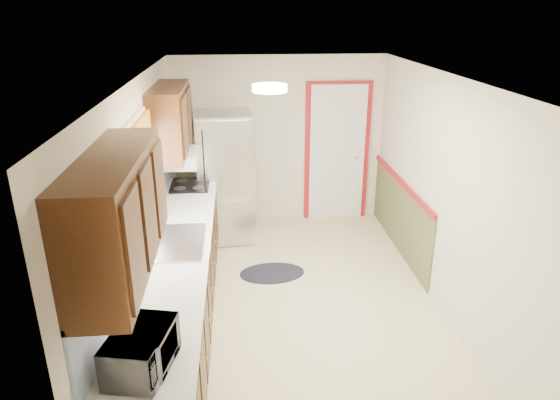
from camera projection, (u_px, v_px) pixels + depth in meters
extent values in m
cube|color=beige|center=(298.00, 310.00, 5.29)|extent=(3.20, 5.20, 0.12)
cube|color=white|center=(302.00, 80.00, 4.42)|extent=(3.20, 5.20, 0.12)
cube|color=beige|center=(279.00, 141.00, 7.18)|extent=(3.20, 0.10, 2.40)
cube|color=beige|center=(360.00, 387.00, 2.53)|extent=(3.20, 0.10, 2.40)
cube|color=beige|center=(143.00, 210.00, 4.74)|extent=(0.10, 5.20, 2.40)
cube|color=beige|center=(449.00, 200.00, 4.97)|extent=(0.10, 5.20, 2.40)
cube|color=#351C0C|center=(178.00, 294.00, 4.75)|extent=(0.60, 4.00, 0.90)
cube|color=silver|center=(176.00, 250.00, 4.58)|extent=(0.63, 4.00, 0.04)
cube|color=#578FD3|center=(139.00, 221.00, 4.45)|extent=(0.02, 4.00, 0.55)
cube|color=#351C0C|center=(118.00, 214.00, 3.04)|extent=(0.35, 1.40, 0.75)
cube|color=#351C0C|center=(171.00, 120.00, 5.54)|extent=(0.35, 1.20, 0.75)
cube|color=white|center=(137.00, 175.00, 4.40)|extent=(0.02, 1.00, 0.90)
cube|color=#D35727|center=(138.00, 136.00, 4.28)|extent=(0.05, 1.12, 0.24)
cube|color=#B7B7BC|center=(176.00, 242.00, 4.67)|extent=(0.52, 0.82, 0.02)
cube|color=white|center=(179.00, 158.00, 5.76)|extent=(0.45, 0.60, 0.15)
cube|color=maroon|center=(337.00, 153.00, 7.29)|extent=(0.94, 0.05, 2.08)
cube|color=white|center=(337.00, 154.00, 7.27)|extent=(0.80, 0.04, 2.00)
cube|color=#4E542F|center=(400.00, 216.00, 6.50)|extent=(0.02, 2.30, 0.90)
cube|color=maroon|center=(402.00, 182.00, 6.33)|extent=(0.04, 2.30, 0.06)
cylinder|color=#FFD88C|center=(270.00, 88.00, 4.22)|extent=(0.30, 0.30, 0.06)
imported|color=white|center=(141.00, 347.00, 2.98)|extent=(0.37, 0.53, 0.33)
cube|color=#B7B7BC|center=(225.00, 177.00, 6.67)|extent=(0.78, 0.73, 1.75)
cylinder|color=black|center=(206.00, 194.00, 6.33)|extent=(0.02, 0.02, 1.22)
ellipsoid|color=black|center=(272.00, 273.00, 6.01)|extent=(0.81, 0.55, 0.01)
cube|color=black|center=(190.00, 185.00, 6.15)|extent=(0.47, 0.56, 0.02)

